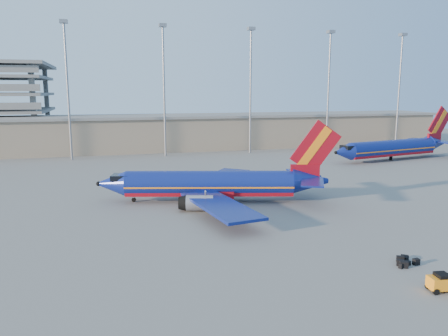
% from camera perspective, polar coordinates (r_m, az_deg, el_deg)
% --- Properties ---
extents(ground, '(220.00, 220.00, 0.00)m').
position_cam_1_polar(ground, '(56.18, 3.89, -4.90)').
color(ground, slate).
rests_on(ground, ground).
extents(terminal_building, '(122.00, 16.00, 8.50)m').
position_cam_1_polar(terminal_building, '(113.20, -0.94, 4.90)').
color(terminal_building, gray).
rests_on(terminal_building, ground).
extents(light_mast_row, '(101.60, 1.60, 28.65)m').
position_cam_1_polar(light_mast_row, '(99.95, -2.06, 11.81)').
color(light_mast_row, gray).
rests_on(light_mast_row, ground).
extents(aircraft_main, '(31.32, 29.74, 10.81)m').
position_cam_1_polar(aircraft_main, '(57.42, -1.15, -2.17)').
color(aircraft_main, navy).
rests_on(aircraft_main, ground).
extents(aircraft_second, '(32.69, 13.68, 11.17)m').
position_cam_1_polar(aircraft_second, '(99.33, 21.37, 2.47)').
color(aircraft_second, navy).
rests_on(aircraft_second, ground).
extents(baggage_tug, '(2.04, 1.39, 1.37)m').
position_cam_1_polar(baggage_tug, '(36.51, 26.56, -13.19)').
color(baggage_tug, orange).
rests_on(baggage_tug, ground).
extents(luggage_pile, '(2.24, 2.21, 0.55)m').
position_cam_1_polar(luggage_pile, '(40.66, 22.54, -11.23)').
color(luggage_pile, black).
rests_on(luggage_pile, ground).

